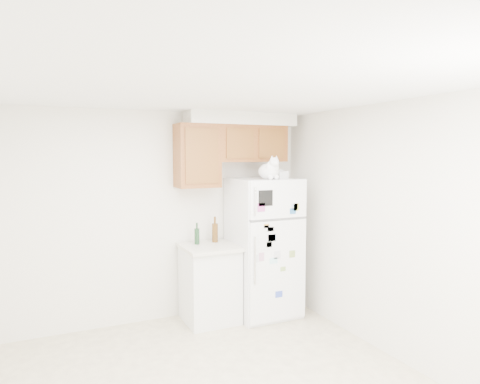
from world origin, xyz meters
TOP-DOWN VIEW (x-y plane):
  - room_shell at (0.12, 0.24)m, footprint 3.84×4.04m
  - refrigerator at (1.28, 1.61)m, footprint 0.76×0.78m
  - base_counter at (0.59, 1.68)m, footprint 0.64×0.64m
  - cat at (1.26, 1.41)m, footprint 0.28×0.40m
  - storage_box_back at (1.52, 1.75)m, footprint 0.21×0.18m
  - storage_box_front at (1.45, 1.49)m, footprint 0.17×0.14m
  - bottle_green at (0.48, 1.79)m, footprint 0.06×0.06m
  - bottle_amber at (0.72, 1.82)m, footprint 0.07×0.07m

SIDE VIEW (x-z plane):
  - base_counter at x=0.59m, z-range 0.00..0.92m
  - refrigerator at x=1.28m, z-range 0.00..1.70m
  - bottle_green at x=0.48m, z-range 0.92..1.18m
  - bottle_amber at x=0.72m, z-range 0.92..1.23m
  - room_shell at x=0.12m, z-range 0.41..2.93m
  - storage_box_front at x=1.45m, z-range 1.70..1.79m
  - storage_box_back at x=1.52m, z-range 1.70..1.80m
  - cat at x=1.26m, z-range 1.66..1.95m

